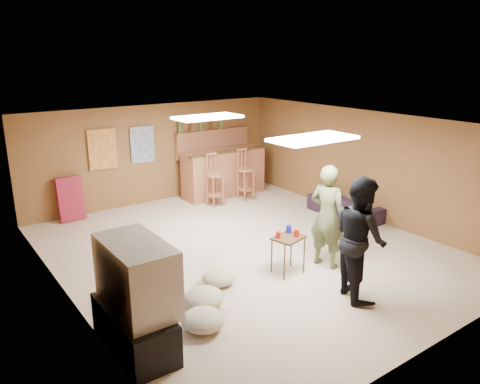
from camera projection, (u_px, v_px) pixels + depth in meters
ground at (247, 250)px, 8.13m from camera, size 7.00×7.00×0.00m
ceiling at (247, 123)px, 7.50m from camera, size 6.00×7.00×0.02m
wall_back at (155, 154)px, 10.54m from camera, size 6.00×0.02×2.20m
wall_front at (438, 262)px, 5.09m from camera, size 6.00×0.02×2.20m
wall_left at (64, 226)px, 6.14m from camera, size 0.02×7.00×2.20m
wall_right at (365, 165)px, 9.49m from camera, size 0.02×7.00×2.20m
tv_stand at (134, 328)px, 5.37m from camera, size 0.55×1.30×0.50m
dvd_box at (152, 330)px, 5.52m from camera, size 0.35×0.50×0.08m
tv_body at (137, 276)px, 5.22m from camera, size 0.60×1.10×0.80m
tv_screen at (162, 268)px, 5.40m from camera, size 0.02×0.95×0.65m
bar_counter at (224, 173)px, 11.11m from camera, size 2.00×0.60×1.10m
bar_lip at (229, 152)px, 10.75m from camera, size 2.10×0.12×0.05m
bar_shelf at (213, 130)px, 11.18m from camera, size 2.00×0.18×0.05m
bar_backing at (213, 143)px, 11.29m from camera, size 2.00×0.14×0.60m
poster_left at (102, 149)px, 9.76m from camera, size 0.60×0.03×0.85m
poster_right at (142, 145)px, 10.27m from camera, size 0.55×0.03×0.80m
folding_chair_stack at (70, 199)px, 9.45m from camera, size 0.50×0.26×0.91m
ceiling_panel_front at (313, 139)px, 6.34m from camera, size 1.20×0.60×0.04m
ceiling_panel_back at (208, 117)px, 8.44m from camera, size 1.20×0.60×0.04m
person_olive at (328, 216)px, 7.31m from camera, size 0.54×0.69×1.66m
person_black at (360, 238)px, 6.38m from camera, size 0.93×1.03×1.73m
sofa at (345, 205)px, 9.73m from camera, size 0.68×1.65×0.48m
tray_table at (288, 255)px, 7.20m from camera, size 0.54×0.47×0.60m
cup_red_near at (278, 235)px, 7.06m from camera, size 0.08×0.08×0.10m
cup_red_far at (296, 233)px, 7.11m from camera, size 0.10×0.10×0.11m
cup_blue at (289, 229)px, 7.26m from camera, size 0.09×0.09×0.12m
bar_stool_left at (215, 182)px, 10.29m from camera, size 0.40×0.40×1.11m
bar_stool_right at (246, 176)px, 10.76m from camera, size 0.42×0.42×1.15m
cushion_near_tv at (204, 298)px, 6.28m from camera, size 0.73×0.73×0.25m
cushion_mid at (219, 277)px, 6.90m from camera, size 0.62×0.62×0.22m
cushion_far at (203, 320)px, 5.77m from camera, size 0.68×0.68×0.24m
bottle_row at (201, 125)px, 10.93m from camera, size 1.20×0.08×0.26m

